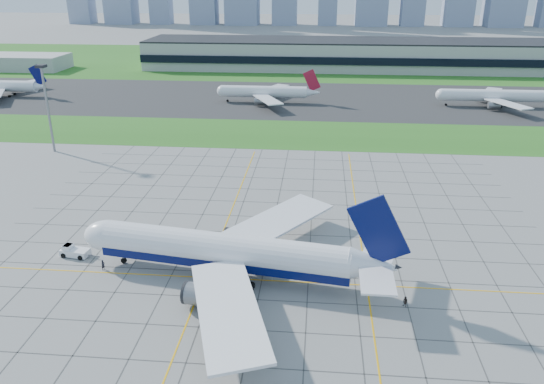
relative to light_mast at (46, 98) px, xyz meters
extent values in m
plane|color=gray|center=(70.00, -65.00, -16.18)|extent=(1400.00, 1400.00, 0.00)
cube|color=#265F1B|center=(70.00, 25.00, -16.16)|extent=(700.00, 35.00, 0.04)
cube|color=#383838|center=(70.00, 80.00, -16.15)|extent=(700.00, 75.00, 0.04)
cube|color=#265F1B|center=(70.00, 190.00, -16.16)|extent=(700.00, 145.00, 0.04)
cube|color=#474744|center=(22.00, -55.00, -16.17)|extent=(0.18, 130.00, 0.02)
cube|color=#474744|center=(30.00, -55.00, -16.17)|extent=(0.18, 130.00, 0.02)
cube|color=#474744|center=(38.00, -55.00, -16.17)|extent=(0.18, 130.00, 0.02)
cube|color=#474744|center=(46.00, -55.00, -16.17)|extent=(0.18, 130.00, 0.02)
cube|color=#474744|center=(54.00, -55.00, -16.17)|extent=(0.18, 130.00, 0.02)
cube|color=#474744|center=(62.00, -55.00, -16.17)|extent=(0.18, 130.00, 0.02)
cube|color=#474744|center=(70.00, -55.00, -16.17)|extent=(0.18, 130.00, 0.02)
cube|color=#474744|center=(78.00, -55.00, -16.17)|extent=(0.18, 130.00, 0.02)
cube|color=#474744|center=(86.00, -55.00, -16.17)|extent=(0.18, 130.00, 0.02)
cube|color=#474744|center=(94.00, -55.00, -16.17)|extent=(0.18, 130.00, 0.02)
cube|color=#474744|center=(102.00, -55.00, -16.17)|extent=(0.18, 130.00, 0.02)
cube|color=#474744|center=(110.00, -55.00, -16.17)|extent=(0.18, 130.00, 0.02)
cube|color=#474744|center=(118.00, -55.00, -16.17)|extent=(0.18, 130.00, 0.02)
cube|color=#474744|center=(70.00, -89.00, -16.17)|extent=(110.00, 0.18, 0.02)
cube|color=#474744|center=(70.00, -81.00, -16.17)|extent=(110.00, 0.18, 0.02)
cube|color=#474744|center=(70.00, -73.00, -16.17)|extent=(110.00, 0.18, 0.02)
cube|color=#474744|center=(70.00, -65.00, -16.17)|extent=(110.00, 0.18, 0.02)
cube|color=#474744|center=(70.00, -57.00, -16.17)|extent=(110.00, 0.18, 0.02)
cube|color=#474744|center=(70.00, -49.00, -16.17)|extent=(110.00, 0.18, 0.02)
cube|color=#474744|center=(70.00, -41.00, -16.17)|extent=(110.00, 0.18, 0.02)
cube|color=#474744|center=(70.00, -33.00, -16.17)|extent=(110.00, 0.18, 0.02)
cube|color=#474744|center=(70.00, -25.00, -16.17)|extent=(110.00, 0.18, 0.02)
cube|color=#474744|center=(70.00, -17.00, -16.17)|extent=(110.00, 0.18, 0.02)
cube|color=#474744|center=(70.00, -9.00, -16.17)|extent=(110.00, 0.18, 0.02)
cube|color=#474744|center=(70.00, -1.00, -16.17)|extent=(110.00, 0.18, 0.02)
cube|color=#FFB50D|center=(70.00, -67.00, -16.16)|extent=(120.00, 0.25, 0.03)
cube|color=#FFB50D|center=(60.00, -45.00, -16.16)|extent=(0.25, 100.00, 0.03)
cube|color=#FFB50D|center=(88.00, -45.00, -16.16)|extent=(0.25, 100.00, 0.03)
cube|color=#B7B7B2|center=(110.00, 165.00, -8.68)|extent=(260.00, 42.00, 15.00)
cube|color=black|center=(110.00, 143.50, -9.18)|extent=(260.00, 1.00, 4.00)
cube|color=black|center=(110.00, 165.00, -0.78)|extent=(260.00, 42.00, 0.80)
cube|color=#B7B7B2|center=(-90.00, 145.00, -12.18)|extent=(50.00, 25.00, 8.00)
cylinder|color=gray|center=(0.00, 0.00, -3.68)|extent=(0.70, 0.70, 25.00)
cube|color=black|center=(0.00, 0.00, 9.02)|extent=(2.50, 2.50, 0.80)
cylinder|color=white|center=(63.43, -66.29, -10.86)|extent=(44.05, 12.23, 5.70)
cube|color=#070E47|center=(63.43, -66.29, -12.67)|extent=(43.99, 11.86, 1.52)
ellipsoid|color=white|center=(41.84, -62.99, -10.86)|extent=(9.87, 7.01, 5.70)
cube|color=black|center=(39.77, -62.67, -10.39)|extent=(2.52, 3.32, 0.57)
cone|color=white|center=(88.31, -70.09, -10.58)|extent=(8.33, 6.50, 5.41)
cube|color=#070E47|center=(88.78, -70.16, -4.21)|extent=(10.31, 2.03, 12.12)
cube|color=white|center=(71.36, -52.12, -11.81)|extent=(22.17, 26.74, 0.92)
cube|color=white|center=(66.77, -82.17, -11.81)|extent=(16.09, 27.94, 0.92)
cylinder|color=slate|center=(64.94, -56.43, -13.71)|extent=(6.65, 4.50, 3.61)
cylinder|color=slate|center=(61.93, -76.14, -13.71)|extent=(6.65, 4.50, 3.61)
cylinder|color=gray|center=(44.19, -63.34, -14.95)|extent=(0.39, 0.39, 2.47)
cylinder|color=black|center=(44.19, -63.34, -15.66)|extent=(1.10, 0.63, 1.04)
cylinder|color=black|center=(68.59, -64.00, -15.56)|extent=(1.39, 1.31, 1.23)
cylinder|color=black|center=(67.67, -70.01, -15.56)|extent=(1.39, 1.31, 1.23)
cube|color=white|center=(34.22, -61.61, -15.39)|extent=(5.60, 3.24, 1.23)
cube|color=white|center=(32.83, -61.40, -14.51)|extent=(1.86, 2.15, 0.97)
cube|color=black|center=(32.83, -61.40, -14.33)|extent=(1.66, 1.95, 0.62)
cube|color=gray|center=(37.96, -62.18, -15.65)|extent=(2.64, 0.56, 0.16)
cylinder|color=black|center=(32.65, -60.21, -15.70)|extent=(1.02, 0.58, 0.97)
cylinder|color=black|center=(32.31, -62.47, -15.70)|extent=(1.02, 0.58, 0.97)
cylinder|color=black|center=(36.13, -60.74, -15.70)|extent=(1.02, 0.58, 0.97)
cylinder|color=black|center=(35.79, -63.01, -15.70)|extent=(1.02, 0.58, 0.97)
imported|color=black|center=(41.40, -66.07, -15.24)|extent=(0.71, 0.82, 1.89)
imported|color=black|center=(93.51, -72.84, -15.27)|extent=(1.11, 1.12, 1.82)
cylinder|color=white|center=(-57.94, 74.19, -11.68)|extent=(27.97, 4.80, 4.80)
cube|color=#07094F|center=(-42.40, 74.19, -6.68)|extent=(7.46, 0.40, 9.15)
cube|color=white|center=(-56.00, 85.19, -12.48)|extent=(13.89, 20.66, 0.40)
cylinder|color=black|center=(-55.61, 76.39, -15.68)|extent=(1.00, 1.00, 1.00)
cylinder|color=black|center=(-55.61, 71.99, -15.68)|extent=(1.00, 1.00, 1.00)
cylinder|color=white|center=(55.96, 71.97, -11.68)|extent=(35.02, 4.80, 4.80)
cube|color=maroon|center=(75.42, 71.97, -6.68)|extent=(7.46, 0.40, 9.15)
cube|color=white|center=(58.39, 82.97, -12.48)|extent=(13.89, 20.66, 0.40)
cube|color=white|center=(58.39, 60.97, -12.48)|extent=(13.89, 20.66, 0.40)
cylinder|color=black|center=(58.88, 74.17, -15.68)|extent=(1.00, 1.00, 1.00)
cylinder|color=black|center=(58.88, 69.77, -15.68)|extent=(1.00, 1.00, 1.00)
cylinder|color=white|center=(147.83, 72.81, -11.68)|extent=(39.87, 4.80, 4.80)
cube|color=white|center=(150.60, 83.81, -12.48)|extent=(13.89, 20.66, 0.40)
cube|color=white|center=(150.60, 61.81, -12.48)|extent=(13.89, 20.66, 0.40)
cylinder|color=black|center=(151.15, 75.01, -15.68)|extent=(1.00, 1.00, 1.00)
cylinder|color=black|center=(151.15, 70.61, -15.68)|extent=(1.00, 1.00, 1.00)
camera|label=1|loc=(78.92, -145.55, 32.48)|focal=35.00mm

